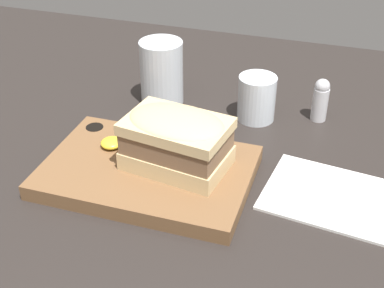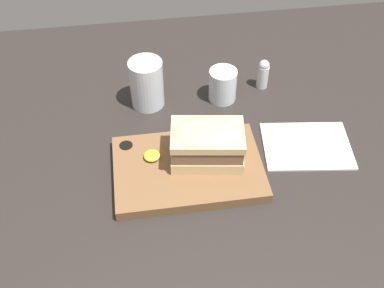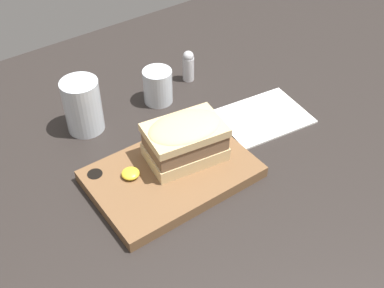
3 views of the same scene
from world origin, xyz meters
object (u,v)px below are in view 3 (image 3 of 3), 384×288
object	(u,v)px
water_glass	(83,109)
wine_glass	(158,88)
salt_shaker	(188,65)
serving_board	(171,174)
sandwich	(185,139)
napkin	(263,117)

from	to	relation	value
water_glass	wine_glass	distance (cm)	16.68
wine_glass	salt_shaker	world-z (taller)	wine_glass
serving_board	wine_glass	size ratio (longest dim) A/B	3.80
serving_board	wine_glass	world-z (taller)	wine_glass
water_glass	salt_shaker	xyz separation A→B (cm)	(26.44, 2.07, -1.06)
salt_shaker	sandwich	bearing A→B (deg)	-126.64
salt_shaker	wine_glass	bearing A→B (deg)	-164.00
napkin	water_glass	bearing A→B (deg)	149.41
salt_shaker	water_glass	bearing A→B (deg)	-175.52
sandwich	water_glass	bearing A→B (deg)	115.68
sandwich	salt_shaker	xyz separation A→B (cm)	(16.66, 22.41, -2.81)
napkin	sandwich	bearing A→B (deg)	-174.21
water_glass	salt_shaker	distance (cm)	26.54
water_glass	wine_glass	size ratio (longest dim) A/B	1.47
serving_board	salt_shaker	world-z (taller)	salt_shaker
water_glass	wine_glass	bearing A→B (deg)	-2.59
serving_board	napkin	bearing A→B (deg)	7.76
wine_glass	salt_shaker	bearing A→B (deg)	16.00
water_glass	salt_shaker	bearing A→B (deg)	4.48
water_glass	salt_shaker	size ratio (longest dim) A/B	1.52
wine_glass	salt_shaker	xyz separation A→B (cm)	(9.85, 2.82, 0.40)
water_glass	napkin	bearing A→B (deg)	-30.59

